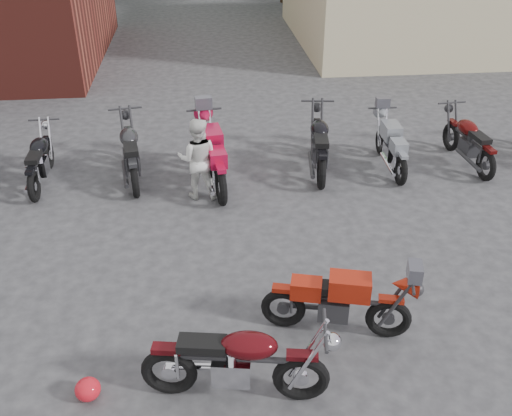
{
  "coord_description": "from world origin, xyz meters",
  "views": [
    {
      "loc": [
        -0.02,
        -4.7,
        5.11
      ],
      "look_at": [
        0.71,
        2.38,
        0.9
      ],
      "focal_mm": 40.0,
      "sensor_mm": 36.0,
      "label": 1
    }
  ],
  "objects_px": {
    "person_light": "(198,159)",
    "row_bike_2": "(39,157)",
    "row_bike_6": "(391,143)",
    "row_bike_7": "(469,138)",
    "vintage_motorcycle": "(238,358)",
    "row_bike_3": "(130,149)",
    "row_bike_4": "(213,153)",
    "row_bike_5": "(319,141)",
    "helmet": "(88,389)",
    "sportbike": "(340,299)"
  },
  "relations": [
    {
      "from": "person_light",
      "to": "row_bike_2",
      "type": "relative_size",
      "value": 0.81
    },
    {
      "from": "row_bike_6",
      "to": "row_bike_2",
      "type": "bearing_deg",
      "value": 90.86
    },
    {
      "from": "row_bike_2",
      "to": "row_bike_7",
      "type": "relative_size",
      "value": 0.97
    },
    {
      "from": "vintage_motorcycle",
      "to": "row_bike_3",
      "type": "xyz_separation_m",
      "value": [
        -1.62,
        5.54,
        0.01
      ]
    },
    {
      "from": "row_bike_4",
      "to": "row_bike_5",
      "type": "relative_size",
      "value": 1.03
    },
    {
      "from": "row_bike_4",
      "to": "row_bike_2",
      "type": "bearing_deg",
      "value": 76.88
    },
    {
      "from": "row_bike_5",
      "to": "helmet",
      "type": "bearing_deg",
      "value": 153.25
    },
    {
      "from": "sportbike",
      "to": "row_bike_3",
      "type": "distance_m",
      "value": 5.49
    },
    {
      "from": "row_bike_4",
      "to": "vintage_motorcycle",
      "type": "bearing_deg",
      "value": 173.78
    },
    {
      "from": "row_bike_4",
      "to": "row_bike_6",
      "type": "xyz_separation_m",
      "value": [
        3.49,
        0.28,
        -0.09
      ]
    },
    {
      "from": "row_bike_7",
      "to": "helmet",
      "type": "bearing_deg",
      "value": 123.6
    },
    {
      "from": "row_bike_3",
      "to": "row_bike_4",
      "type": "xyz_separation_m",
      "value": [
        1.54,
        -0.39,
        0.03
      ]
    },
    {
      "from": "row_bike_3",
      "to": "row_bike_5",
      "type": "xyz_separation_m",
      "value": [
        3.62,
        -0.02,
        0.01
      ]
    },
    {
      "from": "row_bike_2",
      "to": "vintage_motorcycle",
      "type": "bearing_deg",
      "value": -150.21
    },
    {
      "from": "helmet",
      "to": "row_bike_7",
      "type": "bearing_deg",
      "value": 38.57
    },
    {
      "from": "row_bike_3",
      "to": "row_bike_7",
      "type": "height_order",
      "value": "row_bike_3"
    },
    {
      "from": "helmet",
      "to": "row_bike_2",
      "type": "xyz_separation_m",
      "value": [
        -1.61,
        5.35,
        0.4
      ]
    },
    {
      "from": "sportbike",
      "to": "row_bike_5",
      "type": "height_order",
      "value": "row_bike_5"
    },
    {
      "from": "row_bike_2",
      "to": "row_bike_7",
      "type": "bearing_deg",
      "value": -91.32
    },
    {
      "from": "helmet",
      "to": "row_bike_5",
      "type": "distance_m",
      "value": 6.54
    },
    {
      "from": "row_bike_2",
      "to": "person_light",
      "type": "bearing_deg",
      "value": -106.84
    },
    {
      "from": "row_bike_6",
      "to": "row_bike_7",
      "type": "bearing_deg",
      "value": -87.34
    },
    {
      "from": "helmet",
      "to": "row_bike_7",
      "type": "distance_m",
      "value": 8.56
    },
    {
      "from": "person_light",
      "to": "row_bike_4",
      "type": "xyz_separation_m",
      "value": [
        0.28,
        0.48,
        -0.12
      ]
    },
    {
      "from": "vintage_motorcycle",
      "to": "row_bike_2",
      "type": "height_order",
      "value": "vintage_motorcycle"
    },
    {
      "from": "vintage_motorcycle",
      "to": "row_bike_3",
      "type": "distance_m",
      "value": 5.77
    },
    {
      "from": "vintage_motorcycle",
      "to": "row_bike_7",
      "type": "height_order",
      "value": "vintage_motorcycle"
    },
    {
      "from": "row_bike_2",
      "to": "row_bike_3",
      "type": "xyz_separation_m",
      "value": [
        1.67,
        0.05,
        0.06
      ]
    },
    {
      "from": "row_bike_2",
      "to": "row_bike_7",
      "type": "xyz_separation_m",
      "value": [
        8.3,
        -0.02,
        0.02
      ]
    },
    {
      "from": "row_bike_4",
      "to": "row_bike_7",
      "type": "relative_size",
      "value": 1.13
    },
    {
      "from": "vintage_motorcycle",
      "to": "row_bike_4",
      "type": "xyz_separation_m",
      "value": [
        -0.08,
        5.15,
        0.04
      ]
    },
    {
      "from": "vintage_motorcycle",
      "to": "row_bike_5",
      "type": "bearing_deg",
      "value": 79.45
    },
    {
      "from": "helmet",
      "to": "row_bike_7",
      "type": "relative_size",
      "value": 0.15
    },
    {
      "from": "vintage_motorcycle",
      "to": "row_bike_6",
      "type": "distance_m",
      "value": 6.42
    },
    {
      "from": "sportbike",
      "to": "row_bike_2",
      "type": "relative_size",
      "value": 0.99
    },
    {
      "from": "row_bike_4",
      "to": "row_bike_5",
      "type": "distance_m",
      "value": 2.11
    },
    {
      "from": "row_bike_3",
      "to": "row_bike_6",
      "type": "distance_m",
      "value": 5.04
    },
    {
      "from": "sportbike",
      "to": "row_bike_7",
      "type": "xyz_separation_m",
      "value": [
        3.67,
        4.55,
        0.02
      ]
    },
    {
      "from": "row_bike_6",
      "to": "person_light",
      "type": "bearing_deg",
      "value": 102.83
    },
    {
      "from": "sportbike",
      "to": "row_bike_3",
      "type": "height_order",
      "value": "row_bike_3"
    },
    {
      "from": "row_bike_5",
      "to": "row_bike_6",
      "type": "height_order",
      "value": "row_bike_5"
    },
    {
      "from": "person_light",
      "to": "row_bike_6",
      "type": "distance_m",
      "value": 3.86
    },
    {
      "from": "row_bike_6",
      "to": "row_bike_7",
      "type": "distance_m",
      "value": 1.59
    },
    {
      "from": "vintage_motorcycle",
      "to": "helmet",
      "type": "height_order",
      "value": "vintage_motorcycle"
    },
    {
      "from": "vintage_motorcycle",
      "to": "row_bike_5",
      "type": "relative_size",
      "value": 0.96
    },
    {
      "from": "helmet",
      "to": "row_bike_5",
      "type": "bearing_deg",
      "value": 55.66
    },
    {
      "from": "row_bike_3",
      "to": "row_bike_5",
      "type": "distance_m",
      "value": 3.62
    },
    {
      "from": "row_bike_5",
      "to": "vintage_motorcycle",
      "type": "bearing_deg",
      "value": 167.7
    },
    {
      "from": "helmet",
      "to": "row_bike_3",
      "type": "height_order",
      "value": "row_bike_3"
    },
    {
      "from": "helmet",
      "to": "vintage_motorcycle",
      "type": "bearing_deg",
      "value": -4.75
    }
  ]
}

